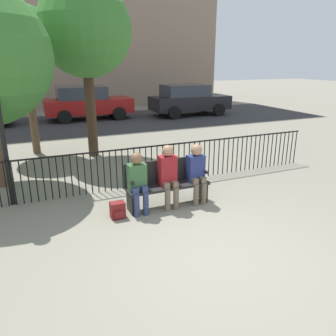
{
  "coord_description": "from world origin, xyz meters",
  "views": [
    {
      "loc": [
        -2.4,
        -3.64,
        2.79
      ],
      "look_at": [
        0.0,
        1.94,
        0.8
      ],
      "focal_mm": 35.0,
      "sensor_mm": 36.0,
      "label": 1
    }
  ],
  "objects_px": {
    "tree_0": "(23,42)",
    "backpack": "(118,210)",
    "seated_person_2": "(197,170)",
    "parked_car_1": "(188,99)",
    "tree_2": "(85,31)",
    "seated_person_0": "(138,179)",
    "seated_person_1": "(168,173)",
    "parked_car_0": "(87,102)",
    "park_bench": "(166,181)"
  },
  "relations": [
    {
      "from": "tree_0",
      "to": "backpack",
      "type": "bearing_deg",
      "value": -77.73
    },
    {
      "from": "seated_person_2",
      "to": "parked_car_1",
      "type": "distance_m",
      "value": 11.44
    },
    {
      "from": "tree_0",
      "to": "tree_2",
      "type": "bearing_deg",
      "value": -30.62
    },
    {
      "from": "seated_person_0",
      "to": "backpack",
      "type": "xyz_separation_m",
      "value": [
        -0.43,
        -0.08,
        -0.52
      ]
    },
    {
      "from": "seated_person_1",
      "to": "tree_0",
      "type": "distance_m",
      "value": 6.36
    },
    {
      "from": "seated_person_0",
      "to": "parked_car_0",
      "type": "bearing_deg",
      "value": 84.72
    },
    {
      "from": "tree_2",
      "to": "parked_car_0",
      "type": "distance_m",
      "value": 7.35
    },
    {
      "from": "backpack",
      "to": "parked_car_0",
      "type": "relative_size",
      "value": 0.07
    },
    {
      "from": "tree_2",
      "to": "seated_person_1",
      "type": "bearing_deg",
      "value": -81.87
    },
    {
      "from": "parked_car_1",
      "to": "tree_0",
      "type": "bearing_deg",
      "value": -147.85
    },
    {
      "from": "seated_person_2",
      "to": "backpack",
      "type": "distance_m",
      "value": 1.77
    },
    {
      "from": "backpack",
      "to": "tree_0",
      "type": "bearing_deg",
      "value": 102.27
    },
    {
      "from": "park_bench",
      "to": "tree_2",
      "type": "xyz_separation_m",
      "value": [
        -0.64,
        4.27,
        3.1
      ]
    },
    {
      "from": "backpack",
      "to": "tree_0",
      "type": "xyz_separation_m",
      "value": [
        -1.18,
        5.44,
        3.16
      ]
    },
    {
      "from": "park_bench",
      "to": "parked_car_1",
      "type": "relative_size",
      "value": 0.4
    },
    {
      "from": "seated_person_1",
      "to": "parked_car_1",
      "type": "relative_size",
      "value": 0.3
    },
    {
      "from": "seated_person_1",
      "to": "parked_car_0",
      "type": "distance_m",
      "value": 11.14
    },
    {
      "from": "seated_person_2",
      "to": "tree_2",
      "type": "distance_m",
      "value": 5.42
    },
    {
      "from": "tree_2",
      "to": "parked_car_0",
      "type": "height_order",
      "value": "tree_2"
    },
    {
      "from": "seated_person_0",
      "to": "parked_car_0",
      "type": "relative_size",
      "value": 0.28
    },
    {
      "from": "park_bench",
      "to": "tree_0",
      "type": "xyz_separation_m",
      "value": [
        -2.26,
        5.23,
        2.82
      ]
    },
    {
      "from": "backpack",
      "to": "parked_car_1",
      "type": "xyz_separation_m",
      "value": [
        6.67,
        10.37,
        0.69
      ]
    },
    {
      "from": "tree_0",
      "to": "seated_person_2",
      "type": "bearing_deg",
      "value": -61.85
    },
    {
      "from": "parked_car_0",
      "to": "seated_person_1",
      "type": "bearing_deg",
      "value": -92.07
    },
    {
      "from": "tree_0",
      "to": "parked_car_0",
      "type": "bearing_deg",
      "value": 65.41
    },
    {
      "from": "seated_person_2",
      "to": "tree_0",
      "type": "relative_size",
      "value": 0.28
    },
    {
      "from": "backpack",
      "to": "tree_2",
      "type": "xyz_separation_m",
      "value": [
        0.43,
        4.48,
        3.44
      ]
    },
    {
      "from": "backpack",
      "to": "tree_2",
      "type": "height_order",
      "value": "tree_2"
    },
    {
      "from": "park_bench",
      "to": "seated_person_1",
      "type": "xyz_separation_m",
      "value": [
        -0.01,
        -0.12,
        0.22
      ]
    },
    {
      "from": "seated_person_2",
      "to": "tree_0",
      "type": "xyz_separation_m",
      "value": [
        -2.87,
        5.36,
        2.62
      ]
    },
    {
      "from": "seated_person_0",
      "to": "backpack",
      "type": "bearing_deg",
      "value": -169.92
    },
    {
      "from": "tree_0",
      "to": "tree_2",
      "type": "relative_size",
      "value": 0.88
    },
    {
      "from": "tree_0",
      "to": "parked_car_1",
      "type": "height_order",
      "value": "tree_0"
    },
    {
      "from": "seated_person_0",
      "to": "backpack",
      "type": "relative_size",
      "value": 3.86
    },
    {
      "from": "park_bench",
      "to": "seated_person_1",
      "type": "relative_size",
      "value": 1.33
    },
    {
      "from": "seated_person_0",
      "to": "tree_0",
      "type": "xyz_separation_m",
      "value": [
        -1.61,
        5.36,
        2.64
      ]
    },
    {
      "from": "backpack",
      "to": "parked_car_1",
      "type": "relative_size",
      "value": 0.07
    },
    {
      "from": "parked_car_0",
      "to": "parked_car_1",
      "type": "bearing_deg",
      "value": -9.2
    },
    {
      "from": "seated_person_1",
      "to": "tree_2",
      "type": "distance_m",
      "value": 5.3
    },
    {
      "from": "park_bench",
      "to": "seated_person_2",
      "type": "xyz_separation_m",
      "value": [
        0.61,
        -0.13,
        0.2
      ]
    },
    {
      "from": "seated_person_0",
      "to": "backpack",
      "type": "height_order",
      "value": "seated_person_0"
    },
    {
      "from": "seated_person_1",
      "to": "seated_person_2",
      "type": "height_order",
      "value": "seated_person_1"
    },
    {
      "from": "parked_car_0",
      "to": "parked_car_1",
      "type": "distance_m",
      "value": 5.28
    },
    {
      "from": "seated_person_2",
      "to": "seated_person_0",
      "type": "bearing_deg",
      "value": -179.9
    },
    {
      "from": "seated_person_1",
      "to": "tree_0",
      "type": "relative_size",
      "value": 0.29
    },
    {
      "from": "tree_0",
      "to": "parked_car_0",
      "type": "relative_size",
      "value": 1.04
    },
    {
      "from": "park_bench",
      "to": "seated_person_0",
      "type": "relative_size",
      "value": 1.42
    },
    {
      "from": "parked_car_0",
      "to": "parked_car_1",
      "type": "xyz_separation_m",
      "value": [
        5.21,
        -0.84,
        0.0
      ]
    },
    {
      "from": "seated_person_2",
      "to": "parked_car_0",
      "type": "relative_size",
      "value": 0.29
    },
    {
      "from": "park_bench",
      "to": "tree_0",
      "type": "height_order",
      "value": "tree_0"
    }
  ]
}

